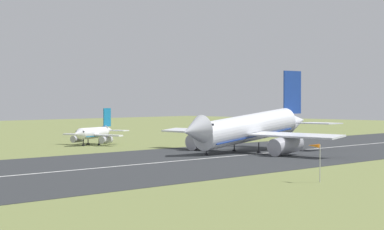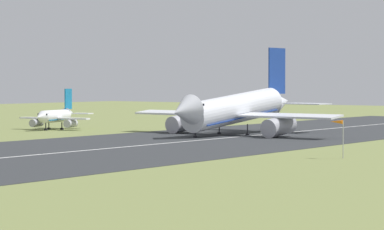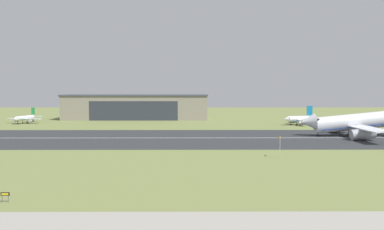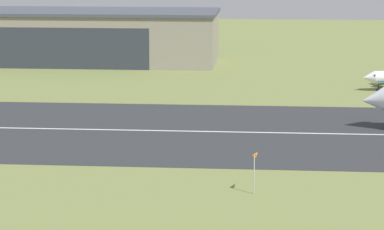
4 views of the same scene
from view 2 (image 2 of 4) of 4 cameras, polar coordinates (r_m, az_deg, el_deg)
The scene contains 4 objects.
ground_plane at distance 102.89m, azimuth 9.89°, elevation -4.47°, with size 619.19×619.19×0.00m, color olive.
airplane_landing at distance 199.09m, azimuth 2.69°, elevation 0.30°, with size 43.68×52.14×19.52m.
airplane_parked_west at distance 222.75m, azimuth -8.56°, elevation -0.10°, with size 18.12×18.35×9.88m.
windsock_pole at distance 140.84m, azimuth 9.09°, elevation -0.55°, with size 1.02×2.59×5.84m.
Camera 2 is at (-91.37, 14.05, 11.80)m, focal length 85.00 mm.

